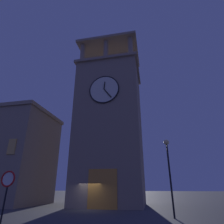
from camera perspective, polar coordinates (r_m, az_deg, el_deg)
ground_plane at (r=21.58m, az=-7.52°, el=-27.37°), size 200.00×200.00×0.00m
clocktower at (r=26.42m, az=-0.54°, el=-4.63°), size 8.98×8.24×25.65m
street_lamp at (r=16.36m, az=16.81°, el=-14.36°), size 0.44×0.44×5.87m
no_horn_sign at (r=11.12m, az=-29.24°, el=-18.54°), size 0.78×0.14×2.90m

